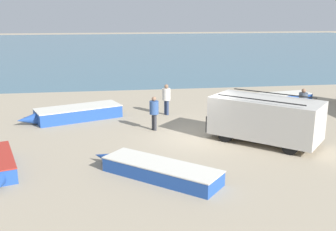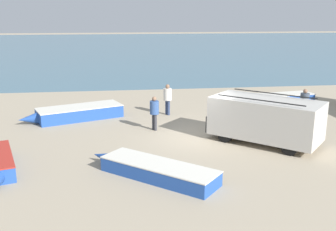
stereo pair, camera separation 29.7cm
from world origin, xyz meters
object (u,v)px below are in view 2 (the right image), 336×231
(fishing_rowboat_3, at_px, (279,99))
(fisherman_2, at_px, (168,97))
(fishing_rowboat_0, at_px, (77,113))
(fishing_rowboat_2, at_px, (155,170))
(parked_van, at_px, (265,119))
(fisherman_0, at_px, (304,102))
(fisherman_1, at_px, (154,110))

(fishing_rowboat_3, relative_size, fisherman_2, 2.93)
(fishing_rowboat_0, distance_m, fishing_rowboat_2, 9.16)
(parked_van, xyz_separation_m, fisherman_2, (-3.69, 5.52, -0.06))
(parked_van, height_order, fisherman_0, parked_van)
(fisherman_0, relative_size, fisherman_1, 1.04)
(fishing_rowboat_0, xyz_separation_m, fishing_rowboat_3, (12.65, 2.29, -0.04))
(fishing_rowboat_3, distance_m, fisherman_0, 4.43)
(parked_van, bearing_deg, fishing_rowboat_3, -74.82)
(parked_van, height_order, fisherman_2, parked_van)
(fisherman_0, xyz_separation_m, fisherman_2, (-7.11, 2.33, -0.00))
(parked_van, height_order, fishing_rowboat_2, parked_van)
(fishing_rowboat_0, distance_m, fisherman_0, 12.42)
(fishing_rowboat_0, relative_size, fisherman_1, 3.26)
(fishing_rowboat_3, bearing_deg, fisherman_2, 6.18)
(fishing_rowboat_2, xyz_separation_m, fisherman_2, (1.58, 8.73, 0.79))
(parked_van, height_order, fishing_rowboat_0, parked_van)
(fisherman_1, bearing_deg, fishing_rowboat_2, 58.70)
(fisherman_2, bearing_deg, fishing_rowboat_3, 166.18)
(fishing_rowboat_2, bearing_deg, fishing_rowboat_0, -26.52)
(fishing_rowboat_3, height_order, fisherman_0, fisherman_0)
(fishing_rowboat_2, bearing_deg, fisherman_2, -59.46)
(fisherman_0, distance_m, fisherman_2, 7.49)
(fishing_rowboat_0, height_order, fishing_rowboat_3, fishing_rowboat_0)
(parked_van, distance_m, fisherman_2, 6.63)
(parked_van, bearing_deg, fishing_rowboat_2, 73.68)
(fisherman_2, bearing_deg, parked_van, 94.98)
(fishing_rowboat_2, distance_m, fisherman_1, 5.86)
(parked_van, bearing_deg, fishing_rowboat_0, 11.51)
(fishing_rowboat_0, bearing_deg, parked_van, 127.90)
(fisherman_1, relative_size, fisherman_2, 0.97)
(fishing_rowboat_3, bearing_deg, fisherman_1, 21.26)
(fisherman_0, bearing_deg, fisherman_1, 11.17)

